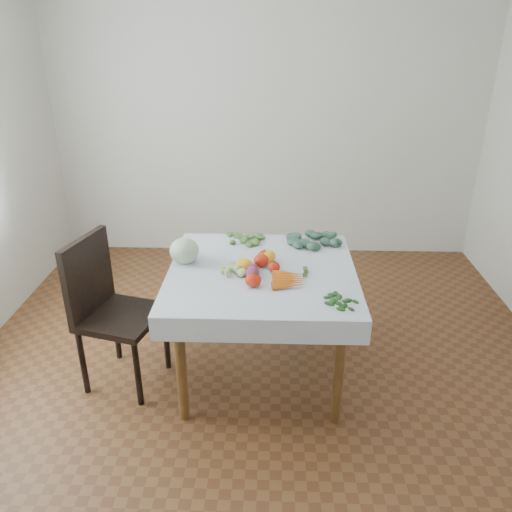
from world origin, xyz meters
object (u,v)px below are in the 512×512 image
(table, at_px, (262,285))
(cabbage, at_px, (184,251))
(heirloom_back, at_px, (267,256))
(carrot_bunch, at_px, (289,279))
(chair, at_px, (107,303))

(table, xyz_separation_m, cabbage, (-0.48, 0.09, 0.18))
(table, bearing_deg, cabbage, 169.93)
(heirloom_back, bearing_deg, carrot_bunch, -63.88)
(carrot_bunch, bearing_deg, chair, 176.54)
(chair, height_order, cabbage, chair)
(chair, distance_m, heirloom_back, 1.02)
(chair, bearing_deg, heirloom_back, 11.46)
(carrot_bunch, bearing_deg, table, 136.32)
(cabbage, bearing_deg, chair, -160.10)
(table, relative_size, heirloom_back, 8.92)
(table, distance_m, heirloom_back, 0.18)
(table, height_order, cabbage, cabbage)
(table, height_order, carrot_bunch, carrot_bunch)
(heirloom_back, height_order, carrot_bunch, heirloom_back)
(chair, distance_m, cabbage, 0.57)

